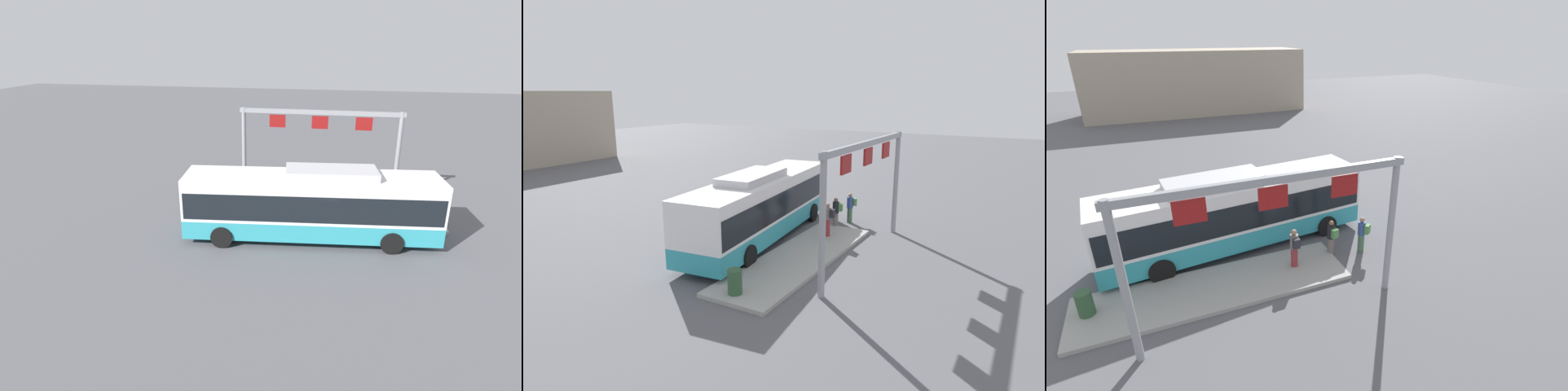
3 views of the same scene
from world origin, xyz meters
TOP-DOWN VIEW (x-y plane):
  - ground_plane at (0.00, 0.00)m, footprint 120.00×120.00m
  - platform_curb at (-1.58, -2.93)m, footprint 10.00×2.80m
  - bus_main at (-0.01, -0.00)m, footprint 11.72×3.74m
  - person_boarding at (4.82, -2.73)m, footprint 0.55×0.60m
  - person_waiting_near at (1.60, -2.85)m, footprint 0.35×0.53m
  - person_waiting_mid at (3.45, -2.49)m, footprint 0.40×0.57m
  - platform_sign_gantry at (-0.00, -5.32)m, footprint 9.03×0.24m
  - trash_bin at (-5.90, -2.72)m, footprint 0.52×0.52m

SIDE VIEW (x-z plane):
  - ground_plane at x=0.00m, z-range 0.00..0.00m
  - platform_curb at x=-1.58m, z-range 0.00..0.16m
  - trash_bin at x=-5.90m, z-range 0.16..1.06m
  - person_boarding at x=4.82m, z-range 0.06..1.73m
  - person_waiting_mid at x=3.45m, z-range 0.06..1.73m
  - person_waiting_near at x=1.60m, z-range 0.22..1.89m
  - bus_main at x=-0.01m, z-range 0.08..3.54m
  - platform_sign_gantry at x=0.00m, z-range 1.14..6.34m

